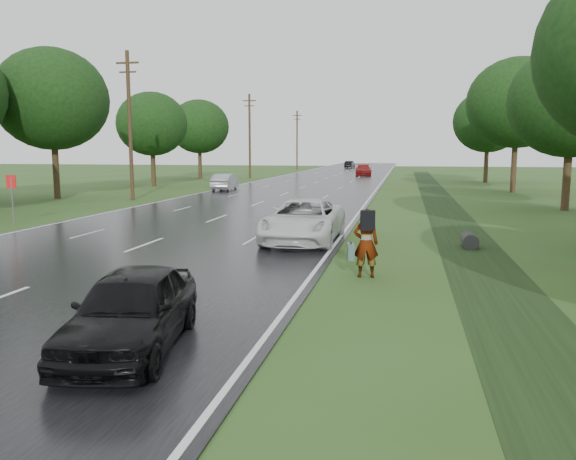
# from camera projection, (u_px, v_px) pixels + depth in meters

# --- Properties ---
(road) EXTENTS (14.00, 180.00, 0.04)m
(road) POSITION_uv_depth(u_px,v_px,m) (312.00, 184.00, 56.22)
(road) COLOR black
(road) RESTS_ON ground
(edge_stripe_east) EXTENTS (0.12, 180.00, 0.01)m
(edge_stripe_east) POSITION_uv_depth(u_px,v_px,m) (380.00, 185.00, 54.85)
(edge_stripe_east) COLOR silver
(edge_stripe_east) RESTS_ON road
(edge_stripe_west) EXTENTS (0.12, 180.00, 0.01)m
(edge_stripe_west) POSITION_uv_depth(u_px,v_px,m) (247.00, 183.00, 57.58)
(edge_stripe_west) COLOR silver
(edge_stripe_west) RESTS_ON road
(center_line) EXTENTS (0.12, 180.00, 0.01)m
(center_line) POSITION_uv_depth(u_px,v_px,m) (312.00, 184.00, 56.22)
(center_line) COLOR silver
(center_line) RESTS_ON road
(drainage_ditch) EXTENTS (2.20, 120.00, 0.56)m
(drainage_ditch) POSITION_uv_depth(u_px,v_px,m) (451.00, 218.00, 28.41)
(drainage_ditch) COLOR black
(drainage_ditch) RESTS_ON ground
(road_sign) EXTENTS (0.50, 0.06, 2.30)m
(road_sign) POSITION_uv_depth(u_px,v_px,m) (12.00, 190.00, 25.74)
(road_sign) COLOR slate
(road_sign) RESTS_ON ground
(utility_pole_mid) EXTENTS (1.60, 0.26, 10.00)m
(utility_pole_mid) POSITION_uv_depth(u_px,v_px,m) (130.00, 124.00, 37.97)
(utility_pole_mid) COLOR #3C2818
(utility_pole_mid) RESTS_ON ground
(utility_pole_far) EXTENTS (1.60, 0.26, 10.00)m
(utility_pole_far) POSITION_uv_depth(u_px,v_px,m) (250.00, 135.00, 67.03)
(utility_pole_far) COLOR #3C2818
(utility_pole_far) RESTS_ON ground
(utility_pole_distant) EXTENTS (1.60, 0.26, 10.00)m
(utility_pole_distant) POSITION_uv_depth(u_px,v_px,m) (297.00, 139.00, 96.10)
(utility_pole_distant) COLOR #3C2818
(utility_pole_distant) RESTS_ON ground
(tree_east_c) EXTENTS (7.00, 7.00, 9.29)m
(tree_east_c) POSITION_uv_depth(u_px,v_px,m) (572.00, 101.00, 31.32)
(tree_east_c) COLOR #3C2818
(tree_east_c) RESTS_ON ground
(tree_east_d) EXTENTS (8.00, 8.00, 10.76)m
(tree_east_d) POSITION_uv_depth(u_px,v_px,m) (517.00, 103.00, 44.82)
(tree_east_d) COLOR #3C2818
(tree_east_d) RESTS_ON ground
(tree_east_f) EXTENTS (7.20, 7.20, 9.62)m
(tree_east_f) POSITION_uv_depth(u_px,v_px,m) (488.00, 121.00, 58.55)
(tree_east_f) COLOR #3C2818
(tree_east_f) RESTS_ON ground
(tree_west_c) EXTENTS (7.80, 7.80, 10.43)m
(tree_west_c) POSITION_uv_depth(u_px,v_px,m) (52.00, 99.00, 38.90)
(tree_west_c) COLOR #3C2818
(tree_west_c) RESTS_ON ground
(tree_west_d) EXTENTS (6.60, 6.60, 8.80)m
(tree_west_d) POSITION_uv_depth(u_px,v_px,m) (152.00, 124.00, 52.46)
(tree_west_d) COLOR #3C2818
(tree_west_d) RESTS_ON ground
(tree_west_f) EXTENTS (7.00, 7.00, 9.29)m
(tree_west_f) POSITION_uv_depth(u_px,v_px,m) (199.00, 127.00, 66.10)
(tree_west_f) COLOR #3C2818
(tree_west_f) RESTS_ON ground
(pedestrian) EXTENTS (0.93, 0.72, 1.88)m
(pedestrian) POSITION_uv_depth(u_px,v_px,m) (365.00, 242.00, 15.22)
(pedestrian) COLOR #A5998C
(pedestrian) RESTS_ON ground
(white_pickup) EXTENTS (2.64, 5.67, 1.57)m
(white_pickup) POSITION_uv_depth(u_px,v_px,m) (303.00, 221.00, 21.01)
(white_pickup) COLOR silver
(white_pickup) RESTS_ON road
(dark_sedan) EXTENTS (2.31, 4.35, 1.41)m
(dark_sedan) POSITION_uv_depth(u_px,v_px,m) (132.00, 309.00, 9.63)
(dark_sedan) COLOR black
(dark_sedan) RESTS_ON road
(silver_sedan) EXTENTS (1.78, 4.34, 1.40)m
(silver_sedan) POSITION_uv_depth(u_px,v_px,m) (225.00, 182.00, 47.57)
(silver_sedan) COLOR #9899A0
(silver_sedan) RESTS_ON road
(far_car_red) EXTENTS (2.55, 5.27, 1.48)m
(far_car_red) POSITION_uv_depth(u_px,v_px,m) (363.00, 170.00, 74.72)
(far_car_red) COLOR maroon
(far_car_red) RESTS_ON road
(far_car_dark) EXTENTS (1.72, 4.11, 1.32)m
(far_car_dark) POSITION_uv_depth(u_px,v_px,m) (350.00, 165.00, 104.16)
(far_car_dark) COLOR black
(far_car_dark) RESTS_ON road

